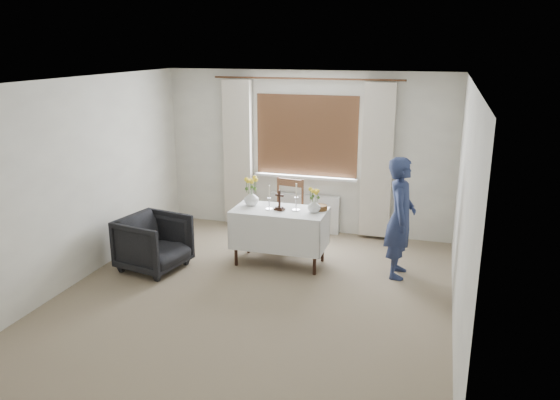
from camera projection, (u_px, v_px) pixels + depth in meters
The scene contains 12 objects.
ground at pixel (255, 295), 6.48m from camera, with size 5.00×5.00×0.00m, color gray.
altar_table at pixel (280, 237), 7.32m from camera, with size 1.24×0.64×0.76m, color white.
wooden_chair at pixel (285, 214), 7.90m from camera, with size 0.46×0.46×0.99m, color brown, non-canonical shape.
armchair at pixel (154, 243), 7.15m from camera, with size 0.77×0.79×0.72m, color black.
person at pixel (400, 218), 6.84m from camera, with size 0.57×0.37×1.55m, color navy.
radiator at pixel (305, 213), 8.62m from camera, with size 1.10×0.10×0.60m, color silver.
wooden_cross at pixel (279, 200), 7.15m from camera, with size 0.13×0.09×0.27m, color black, non-canonical shape.
candlestick_left at pixel (269, 198), 7.18m from camera, with size 0.09×0.09×0.33m, color silver, non-canonical shape.
candlestick_right at pixel (296, 197), 7.14m from camera, with size 0.11×0.11×0.37m, color silver, non-canonical shape.
flower_vase_left at pixel (251, 198), 7.38m from camera, with size 0.20×0.20×0.21m, color silver.
flower_vase_right at pixel (314, 206), 7.08m from camera, with size 0.17×0.17×0.18m, color silver.
wicker_basket at pixel (321, 208), 7.19m from camera, with size 0.18×0.18×0.07m, color brown.
Camera 1 is at (1.98, -5.57, 2.88)m, focal length 35.00 mm.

